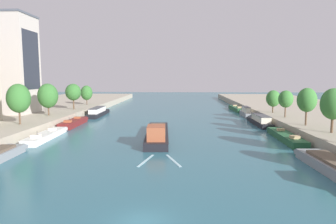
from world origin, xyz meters
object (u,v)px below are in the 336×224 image
tree_left_third (48,96)px  tree_right_second (286,99)px  tree_left_distant (19,98)px  tree_right_nearest (307,100)px  moored_boat_right_far (286,137)px  moored_boat_right_second (260,121)px  tree_left_nearest (73,92)px  moored_boat_left_end (98,112)px  moored_boat_right_gap_after (237,109)px  barge_midriver (157,133)px  moored_boat_left_upstream (46,136)px  tree_right_distant (273,99)px  moored_boat_left_midway (74,123)px  moored_boat_right_upstream (246,112)px  tree_left_end_of_row (87,93)px  tree_right_past_mid (333,104)px

tree_left_third → tree_right_second: size_ratio=1.24×
tree_left_distant → tree_right_nearest: bearing=1.2°
moored_boat_right_far → moored_boat_right_second: bearing=90.0°
moored_boat_right_far → tree_left_nearest: (-48.35, 29.61, 6.23)m
moored_boat_left_end → moored_boat_right_gap_after: 44.90m
barge_midriver → moored_boat_left_upstream: barge_midriver is taller
tree_right_distant → tree_left_third: bearing=-171.9°
moored_boat_left_midway → moored_boat_right_gap_after: (43.05, 32.53, -0.02)m
moored_boat_right_second → tree_right_nearest: 15.08m
tree_right_second → barge_midriver: bearing=-151.4°
moored_boat_right_gap_after → tree_right_second: 32.49m
barge_midriver → tree_right_nearest: size_ratio=3.19×
moored_boat_right_gap_after → tree_right_distant: (4.78, -22.73, 4.97)m
tree_left_nearest → tree_right_distant: 53.64m
tree_left_distant → tree_right_distant: bearing=21.6°
moored_boat_right_gap_after → tree_left_third: (-49.71, -30.50, 6.00)m
tree_left_third → tree_right_distant: tree_left_third is taller
moored_boat_left_end → moored_boat_right_upstream: 41.97m
moored_boat_left_end → moored_boat_right_gap_after: (42.31, 15.03, -0.38)m
moored_boat_right_far → tree_right_nearest: tree_right_nearest is taller
tree_left_end_of_row → tree_right_second: (54.22, -29.10, 0.23)m
moored_boat_left_upstream → tree_left_distant: size_ratio=1.90×
moored_boat_left_upstream → tree_right_second: size_ratio=2.44×
moored_boat_right_gap_after → tree_right_past_mid: (5.70, -50.46, 6.05)m
moored_boat_right_second → tree_right_distant: (4.98, 7.18, 4.61)m
moored_boat_left_end → barge_midriver: bearing=-58.3°
moored_boat_left_upstream → tree_left_nearest: tree_left_nearest is taller
moored_boat_right_upstream → tree_right_second: tree_right_second is taller
tree_left_distant → moored_boat_right_gap_after: bearing=41.9°
moored_boat_right_far → tree_right_second: tree_right_second is taller
tree_left_distant → tree_right_past_mid: (54.87, -6.36, -0.31)m
barge_midriver → tree_right_distant: tree_right_distant is taller
moored_boat_right_second → tree_left_distant: tree_left_distant is taller
moored_boat_right_far → tree_left_end_of_row: tree_left_end_of_row is taller
tree_left_nearest → tree_right_nearest: (53.22, -25.87, -0.07)m
moored_boat_left_midway → moored_boat_right_second: (42.85, 2.62, 0.34)m
moored_boat_left_end → tree_left_nearest: 8.79m
tree_right_nearest → moored_boat_right_gap_after: bearing=96.2°
moored_boat_right_far → tree_right_nearest: (4.87, 3.75, 6.16)m
moored_boat_right_gap_after → tree_left_end_of_row: 49.79m
tree_right_nearest → tree_right_past_mid: bearing=-82.1°
barge_midriver → moored_boat_right_far: size_ratio=1.45×
moored_boat_right_second → tree_right_distant: tree_right_distant is taller
tree_left_end_of_row → tree_right_past_mid: bearing=-41.0°
moored_boat_right_upstream → tree_left_end_of_row: tree_left_end_of_row is taller
tree_right_nearest → tree_right_second: (0.11, 11.32, -0.63)m
barge_midriver → moored_boat_right_second: bearing=36.6°
moored_boat_right_second → tree_left_nearest: bearing=165.2°
moored_boat_right_far → barge_midriver: bearing=179.8°
tree_right_second → tree_right_distant: size_ratio=1.06×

